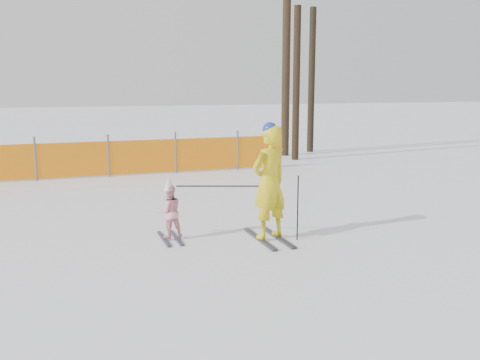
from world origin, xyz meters
The scene contains 5 objects.
ground centered at (0.00, 0.00, 0.00)m, with size 120.00×120.00×0.00m, color white.
adult centered at (0.37, 0.03, 1.03)m, with size 0.83×1.38×2.05m.
child centered at (-1.26, 0.61, 0.51)m, with size 0.48×0.96×1.11m.
ski_poles centered at (0.11, 0.11, 0.78)m, with size 1.98×0.76×1.14m.
tree_trunks centered at (5.65, 10.19, 3.02)m, with size 1.83×2.17×6.66m.
Camera 1 is at (-3.10, -8.32, 2.67)m, focal length 40.00 mm.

